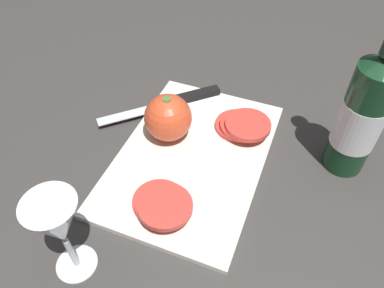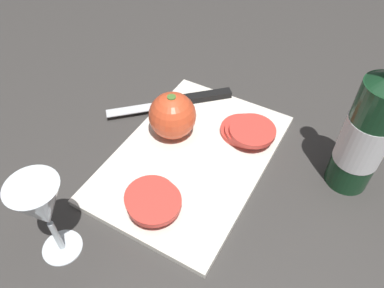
% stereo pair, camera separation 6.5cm
% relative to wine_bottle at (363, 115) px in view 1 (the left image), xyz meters
% --- Properties ---
extents(ground_plane, '(3.00, 3.00, 0.00)m').
position_rel_wine_bottle_xyz_m(ground_plane, '(0.07, -0.24, -0.12)').
color(ground_plane, '#383533').
extents(cutting_board, '(0.38, 0.26, 0.01)m').
position_rel_wine_bottle_xyz_m(cutting_board, '(0.09, -0.26, -0.12)').
color(cutting_board, silver).
rests_on(cutting_board, ground_plane).
extents(wine_bottle, '(0.07, 0.07, 0.33)m').
position_rel_wine_bottle_xyz_m(wine_bottle, '(0.00, 0.00, 0.00)').
color(wine_bottle, '#14381E').
rests_on(wine_bottle, ground_plane).
extents(wine_glass, '(0.07, 0.07, 0.16)m').
position_rel_wine_bottle_xyz_m(wine_glass, '(0.35, -0.35, -0.01)').
color(wine_glass, silver).
rests_on(wine_glass, ground_plane).
extents(whole_tomato, '(0.09, 0.09, 0.09)m').
position_rel_wine_bottle_xyz_m(whole_tomato, '(0.06, -0.32, -0.06)').
color(whole_tomato, '#DB4C28').
rests_on(whole_tomato, cutting_board).
extents(knife, '(0.20, 0.21, 0.01)m').
position_rel_wine_bottle_xyz_m(knife, '(-0.04, -0.34, -0.10)').
color(knife, silver).
rests_on(knife, cutting_board).
extents(tomato_slice_stack_near, '(0.10, 0.11, 0.03)m').
position_rel_wine_bottle_xyz_m(tomato_slice_stack_near, '(0.22, -0.26, -0.10)').
color(tomato_slice_stack_near, '#D63D33').
rests_on(tomato_slice_stack_near, cutting_board).
extents(tomato_slice_stack_far, '(0.10, 0.11, 0.03)m').
position_rel_wine_bottle_xyz_m(tomato_slice_stack_far, '(-0.00, -0.19, -0.10)').
color(tomato_slice_stack_far, '#D63D33').
rests_on(tomato_slice_stack_far, cutting_board).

